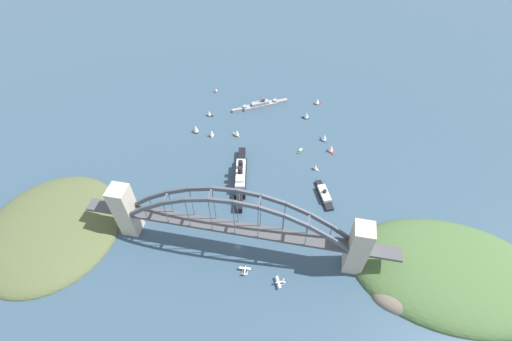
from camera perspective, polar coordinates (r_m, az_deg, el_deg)
name	(u,v)px	position (r m, az deg, el deg)	size (l,w,h in m)	color
ground_plane	(238,246)	(295.57, -2.93, -12.14)	(1400.00, 1400.00, 0.00)	#334C60
harbor_arch_bridge	(237,227)	(271.64, -3.16, -9.10)	(244.16, 14.92, 67.24)	#BCB29E
headland_west_shore	(49,232)	(349.45, -30.52, -8.62)	(114.64, 122.29, 24.78)	#515B38
headland_east_shore	(448,275)	(319.73, 28.60, -14.57)	(152.01, 98.04, 31.32)	#476638
ocean_liner	(241,176)	(333.63, -2.50, -0.92)	(19.92, 77.41, 19.90)	black
naval_cruiser	(261,105)	(421.11, 0.75, 10.63)	(61.30, 36.45, 16.74)	gray
harbor_ferry_steamer	(324,195)	(328.94, 10.96, -3.85)	(19.14, 34.88, 8.05)	black
seaplane_taxiing_near_bridge	(279,282)	(278.60, 3.82, -17.62)	(8.26, 9.65, 5.14)	#B7B7B2
seaplane_second_in_formation	(245,270)	(283.12, -1.81, -15.77)	(9.15, 8.43, 4.70)	#B7B7B2
small_boat_0	(211,133)	(382.16, -7.22, 6.04)	(6.31, 8.30, 9.64)	silver
small_boat_1	(209,113)	(410.23, -7.60, 9.22)	(7.58, 4.31, 8.43)	black
small_boat_2	(316,166)	(349.57, 9.61, 0.65)	(6.39, 5.17, 7.93)	silver
small_boat_3	(317,101)	(430.85, 9.88, 11.01)	(8.84, 7.06, 8.50)	#B2231E
small_boat_4	(331,148)	(370.33, 12.05, 3.56)	(7.12, 9.09, 9.19)	#B2231E
small_boat_5	(196,129)	(389.49, -9.74, 6.69)	(8.59, 8.32, 10.37)	#2D6B3D
small_boat_6	(324,137)	(381.13, 10.99, 5.32)	(8.08, 8.04, 9.73)	#234C8C
small_boat_7	(216,90)	(448.31, -6.49, 12.83)	(5.73, 4.48, 5.73)	#B2231E
small_boat_8	(306,115)	(407.16, 8.17, 8.85)	(9.08, 5.22, 8.93)	black
small_boat_9	(237,133)	(380.60, -3.15, 6.15)	(8.35, 7.05, 9.18)	gold
small_boat_10	(301,150)	(368.00, 7.27, 3.28)	(8.03, 11.58, 2.13)	#2D6B3D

